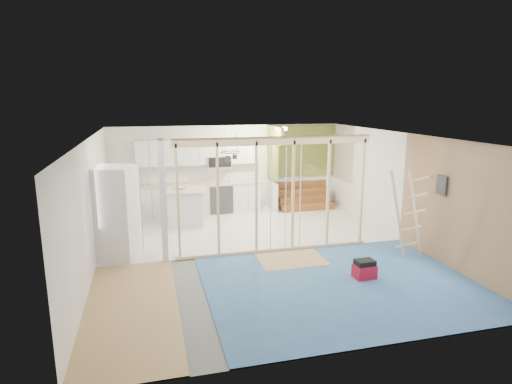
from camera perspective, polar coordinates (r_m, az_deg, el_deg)
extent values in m
cube|color=slate|center=(9.66, 0.73, -8.12)|extent=(7.00, 8.00, 0.01)
cube|color=white|center=(9.09, 0.78, 7.43)|extent=(7.00, 8.00, 0.01)
cube|color=silver|center=(13.12, -3.82, 3.19)|extent=(7.00, 0.01, 2.60)
cube|color=silver|center=(5.69, 11.48, -9.30)|extent=(7.00, 0.01, 2.60)
cube|color=silver|center=(9.05, -21.17, -1.77)|extent=(0.01, 8.00, 2.60)
cube|color=silver|center=(10.73, 19.10, 0.49)|extent=(0.01, 8.00, 2.60)
cube|color=silver|center=(11.50, -1.88, -4.70)|extent=(7.00, 4.00, 0.02)
cube|color=teal|center=(8.25, 11.35, -11.99)|extent=(5.00, 4.00, 0.02)
cube|color=tan|center=(7.54, -16.27, -14.69)|extent=(1.50, 4.00, 0.02)
cube|color=tan|center=(9.26, 4.74, -8.97)|extent=(1.40, 1.00, 0.01)
cube|color=beige|center=(9.18, 2.59, 6.84)|extent=(4.40, 0.09, 0.18)
cube|color=beige|center=(9.73, 2.45, -7.68)|extent=(4.40, 0.09, 0.06)
cube|color=silver|center=(8.99, -12.29, -1.31)|extent=(0.12, 0.14, 2.60)
cube|color=beige|center=(9.00, -10.38, -1.21)|extent=(0.04, 0.09, 2.40)
cube|color=beige|center=(9.09, -5.10, -0.91)|extent=(0.04, 0.09, 2.40)
cube|color=beige|center=(9.26, 0.04, -0.62)|extent=(0.04, 0.09, 2.40)
cube|color=beige|center=(9.50, 4.95, -0.34)|extent=(0.04, 0.09, 2.40)
cube|color=beige|center=(9.81, 9.59, -0.07)|extent=(0.04, 0.09, 2.40)
cube|color=beige|center=(10.17, 13.92, 0.19)|extent=(0.04, 0.09, 2.40)
cylinder|color=silver|center=(9.33, 1.98, -1.03)|extent=(0.02, 0.02, 2.35)
cylinder|color=silver|center=(9.60, 5.91, -0.72)|extent=(0.02, 0.02, 2.35)
cylinder|color=silver|center=(9.46, 3.97, -0.87)|extent=(0.02, 0.02, 2.35)
cube|color=white|center=(12.87, -7.46, -0.97)|extent=(3.60, 0.60, 0.88)
cube|color=beige|center=(12.77, -7.52, 1.06)|extent=(3.66, 0.64, 0.05)
cube|color=white|center=(11.74, -18.00, -2.77)|extent=(0.60, 1.60, 0.88)
cube|color=beige|center=(11.64, -18.15, -0.56)|extent=(0.64, 1.64, 0.05)
cube|color=white|center=(12.74, -7.70, 5.33)|extent=(3.60, 0.34, 0.75)
cube|color=silver|center=(12.82, -4.98, 4.09)|extent=(0.72, 0.38, 0.36)
cube|color=black|center=(12.64, -4.83, 3.97)|extent=(0.68, 0.02, 0.30)
cube|color=olive|center=(12.92, 2.22, 5.31)|extent=(0.10, 0.90, 1.60)
cube|color=white|center=(13.16, 2.17, -0.54)|extent=(0.10, 0.90, 0.90)
cube|color=olive|center=(12.20, 3.18, 7.48)|extent=(0.10, 0.50, 0.50)
cube|color=olive|center=(13.67, 6.15, 5.42)|extent=(2.20, 0.04, 1.60)
cube|color=white|center=(13.89, 6.03, 0.09)|extent=(2.20, 0.04, 0.90)
cube|color=brown|center=(13.25, 6.95, -2.08)|extent=(1.70, 0.26, 0.20)
cube|color=brown|center=(13.44, 6.57, -0.99)|extent=(1.70, 0.26, 0.20)
cube|color=brown|center=(13.63, 6.20, 0.07)|extent=(1.70, 0.26, 0.20)
cube|color=brown|center=(13.83, 5.84, 1.10)|extent=(1.70, 0.26, 0.20)
torus|color=black|center=(10.92, -3.38, 5.33)|extent=(0.52, 0.52, 0.02)
cylinder|color=black|center=(10.87, -4.18, 6.61)|extent=(0.01, 0.01, 0.50)
cylinder|color=black|center=(10.92, -2.62, 6.66)|extent=(0.01, 0.01, 0.50)
cylinder|color=#39393E|center=(10.82, -3.79, 4.46)|extent=(0.14, 0.14, 0.14)
cylinder|color=#39393E|center=(11.06, -2.86, 4.74)|extent=(0.12, 0.12, 0.12)
cube|color=#A67A5A|center=(9.16, 25.83, -2.02)|extent=(0.02, 4.00, 2.60)
cube|color=#39393E|center=(9.51, 23.50, 0.85)|extent=(0.04, 0.30, 0.40)
cylinder|color=#FFEABF|center=(12.36, 3.43, 8.42)|extent=(0.32, 0.32, 0.08)
cube|color=white|center=(9.52, -18.37, -2.75)|extent=(1.08, 1.06, 2.01)
cube|color=#39393E|center=(9.50, -15.82, -2.62)|extent=(0.26, 0.77, 1.97)
cube|color=silver|center=(11.77, -9.23, -2.17)|extent=(1.05, 1.05, 0.93)
cube|color=beige|center=(11.65, -9.31, 0.28)|extent=(1.18, 1.18, 0.05)
imported|color=beige|center=(11.65, -9.92, 0.56)|extent=(0.31, 0.31, 0.07)
imported|color=#ACB2C0|center=(12.69, -14.75, 1.48)|extent=(0.14, 0.14, 0.30)
imported|color=silver|center=(12.93, -3.28, 1.88)|extent=(0.11, 0.11, 0.21)
cube|color=#A70F25|center=(8.57, 14.25, -10.26)|extent=(0.41, 0.32, 0.28)
cube|color=black|center=(8.50, 14.32, -9.09)|extent=(0.37, 0.27, 0.10)
cube|color=tan|center=(9.60, 18.38, -2.83)|extent=(0.45, 0.14, 1.91)
cube|color=tan|center=(9.83, 20.44, -2.63)|extent=(0.45, 0.14, 1.91)
cube|color=tan|center=(9.94, 19.39, -6.64)|extent=(0.46, 0.14, 0.13)
cube|color=tan|center=(9.88, 19.92, -4.58)|extent=(0.46, 0.14, 0.13)
cube|color=tan|center=(9.83, 20.44, -2.48)|extent=(0.46, 0.14, 0.13)
cube|color=tan|center=(9.79, 20.97, -0.37)|extent=(0.46, 0.14, 0.13)
cube|color=tan|center=(9.76, 21.50, 1.75)|extent=(0.46, 0.14, 0.13)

